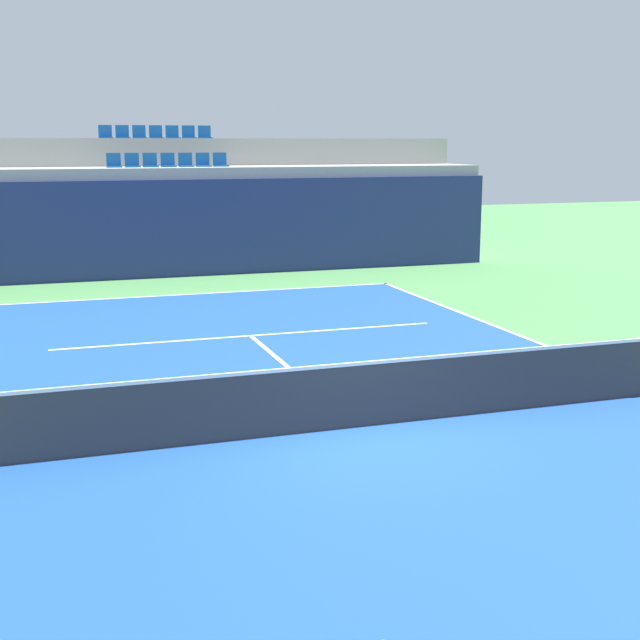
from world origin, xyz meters
The scene contains 11 objects.
ground_plane centered at (0.00, 0.00, 0.00)m, with size 80.00×80.00×0.00m, color #4C8C4C.
court_surface centered at (0.00, 0.00, 0.01)m, with size 11.00×24.00×0.01m, color #1E4C99.
baseline_far centered at (0.00, 11.95, 0.01)m, with size 11.00×0.10×0.00m, color white.
service_line_far centered at (0.00, 6.40, 0.01)m, with size 8.26×0.10×0.00m, color white.
centre_service_line centered at (0.00, 3.20, 0.01)m, with size 0.10×6.40×0.00m, color white.
back_wall centered at (0.00, 15.33, 1.48)m, with size 20.62×0.30×2.95m, color navy.
stands_tier_lower centered at (0.00, 16.68, 1.64)m, with size 20.62×2.40×3.29m, color #9E9E99.
stands_tier_upper centered at (0.00, 19.08, 2.09)m, with size 20.62×2.40×4.18m, color #9E9E99.
seating_row_lower centered at (0.00, 16.78, 3.41)m, with size 3.79×0.44×0.44m.
seating_row_upper centered at (0.00, 19.18, 4.30)m, with size 3.79×0.44×0.44m.
tennis_net centered at (0.00, 0.00, 0.51)m, with size 11.08×0.08×1.07m.
Camera 1 is at (-4.40, -11.30, 4.06)m, focal length 49.10 mm.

